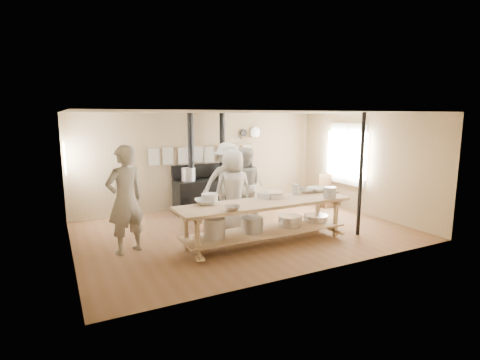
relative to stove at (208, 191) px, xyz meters
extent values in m
plane|color=brown|center=(0.01, -2.12, -0.52)|extent=(7.00, 7.00, 0.00)
plane|color=tan|center=(0.01, 0.38, 0.78)|extent=(7.00, 0.00, 7.00)
plane|color=tan|center=(0.01, -4.62, 0.78)|extent=(7.00, 0.00, 7.00)
plane|color=tan|center=(-3.49, -2.12, 0.78)|extent=(0.00, 5.00, 5.00)
plane|color=tan|center=(3.51, -2.12, 0.78)|extent=(0.00, 5.00, 5.00)
plane|color=#BFAE8E|center=(0.01, -2.12, 2.08)|extent=(7.00, 7.00, 0.00)
cube|color=beige|center=(3.48, -1.52, 0.98)|extent=(0.06, 1.35, 1.65)
plane|color=white|center=(3.44, -1.52, 0.98)|extent=(0.00, 1.50, 1.50)
cube|color=beige|center=(3.43, -1.52, 0.98)|extent=(0.02, 0.03, 1.50)
plane|color=white|center=(-3.44, -0.12, 1.08)|extent=(0.00, 0.90, 0.90)
cube|color=black|center=(0.01, -0.02, -0.10)|extent=(1.80, 0.70, 0.85)
cube|color=black|center=(0.01, -0.02, -0.47)|extent=(1.90, 0.75, 0.10)
cube|color=black|center=(0.01, 0.28, 0.53)|extent=(1.80, 0.12, 0.35)
cylinder|color=black|center=(-0.44, 0.03, 1.20)|extent=(0.15, 0.15, 1.75)
cylinder|color=black|center=(0.46, 0.03, 1.20)|extent=(0.15, 0.15, 1.75)
cylinder|color=#B2B2B7|center=(-0.54, -0.02, 0.50)|extent=(0.36, 0.36, 0.34)
cylinder|color=gray|center=(0.56, -0.07, 0.48)|extent=(0.30, 0.30, 0.30)
cylinder|color=tan|center=(0.01, 0.28, 1.20)|extent=(3.00, 0.04, 0.04)
cube|color=silver|center=(-1.34, 0.28, 0.98)|extent=(0.28, 0.01, 0.46)
cube|color=silver|center=(-0.96, 0.28, 0.98)|extent=(0.28, 0.01, 0.46)
cube|color=silver|center=(-0.57, 0.28, 0.98)|extent=(0.28, 0.01, 0.46)
cube|color=silver|center=(-0.19, 0.28, 0.98)|extent=(0.28, 0.01, 0.46)
cube|color=silver|center=(0.20, 0.28, 0.98)|extent=(0.28, 0.01, 0.46)
cube|color=silver|center=(0.59, 0.28, 0.98)|extent=(0.28, 0.01, 0.46)
cube|color=silver|center=(0.97, 0.28, 0.98)|extent=(0.28, 0.01, 0.46)
cube|color=silver|center=(1.36, 0.28, 0.98)|extent=(0.28, 0.01, 0.46)
cube|color=tan|center=(1.41, 0.30, 1.38)|extent=(0.50, 0.14, 0.03)
cylinder|color=black|center=(1.26, 0.32, 1.53)|extent=(0.20, 0.04, 0.20)
cylinder|color=silver|center=(1.63, 0.32, 1.53)|extent=(0.32, 0.03, 0.32)
cube|color=tan|center=(0.01, -3.02, 0.30)|extent=(3.60, 0.90, 0.06)
cube|color=tan|center=(0.01, -3.02, -0.27)|extent=(3.40, 0.80, 0.04)
cube|color=tan|center=(0.01, -3.02, -0.32)|extent=(3.30, 0.06, 0.06)
cube|color=tan|center=(-1.54, -3.32, -0.10)|extent=(0.07, 0.07, 0.85)
cube|color=tan|center=(-1.54, -2.72, -0.10)|extent=(0.07, 0.07, 0.85)
cube|color=tan|center=(1.56, -3.32, -0.10)|extent=(0.07, 0.07, 0.85)
cube|color=tan|center=(1.56, -2.72, -0.10)|extent=(0.07, 0.07, 0.85)
cylinder|color=#B2B2B7|center=(-1.09, -3.02, -0.06)|extent=(0.40, 0.40, 0.38)
cylinder|color=gray|center=(-0.29, -3.02, -0.10)|extent=(0.44, 0.44, 0.30)
cylinder|color=silver|center=(0.61, -3.02, -0.14)|extent=(0.48, 0.48, 0.22)
cylinder|color=silver|center=(1.31, -3.02, -0.18)|extent=(0.52, 0.52, 0.14)
cylinder|color=black|center=(2.06, -3.47, 0.78)|extent=(0.08, 0.08, 2.60)
imported|color=#A39E90|center=(-2.55, -2.29, 0.49)|extent=(0.85, 0.70, 2.01)
imported|color=#A39E90|center=(0.34, -1.48, 0.38)|extent=(1.10, 1.02, 1.80)
imported|color=#A39E90|center=(-0.22, -2.02, 0.39)|extent=(0.90, 0.60, 1.82)
imported|color=#A39E90|center=(0.61, -0.91, 0.30)|extent=(1.02, 0.87, 1.65)
imported|color=#A39E90|center=(0.01, -1.23, 0.43)|extent=(1.32, 0.87, 1.90)
cube|color=brown|center=(3.16, -1.17, -0.30)|extent=(0.47, 0.47, 0.45)
cube|color=brown|center=(3.18, -0.98, 0.13)|extent=(0.42, 0.09, 0.50)
imported|color=white|center=(-1.13, -2.69, 0.38)|extent=(0.50, 0.50, 0.10)
imported|color=silver|center=(-0.87, -3.35, 0.37)|extent=(0.39, 0.39, 0.09)
imported|color=white|center=(1.56, -2.69, 0.38)|extent=(0.49, 0.49, 0.10)
imported|color=silver|center=(1.25, -2.69, 0.38)|extent=(0.33, 0.33, 0.10)
cube|color=#B2B2B7|center=(0.32, -2.69, 0.38)|extent=(0.58, 0.49, 0.11)
cylinder|color=silver|center=(0.36, -2.77, 0.39)|extent=(0.42, 0.42, 0.13)
cylinder|color=gray|center=(1.35, -3.35, 0.45)|extent=(0.33, 0.33, 0.24)
cylinder|color=white|center=(-1.04, -2.69, 0.43)|extent=(0.40, 0.40, 0.20)
cylinder|color=white|center=(0.96, -2.69, 0.44)|extent=(0.16, 0.16, 0.22)
camera|label=1|loc=(-3.70, -9.22, 2.00)|focal=28.00mm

